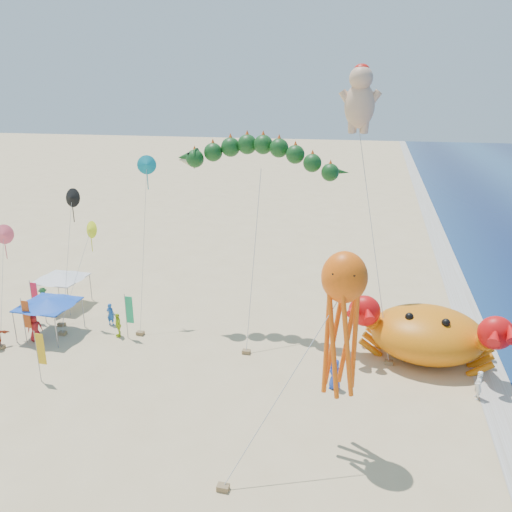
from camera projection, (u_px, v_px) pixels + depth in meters
The scene contains 11 objects.
ground at pixel (281, 373), 29.61m from camera, with size 320.00×320.00×0.00m, color #D1B784.
foam_strip at pixel (499, 401), 26.88m from camera, with size 320.00×320.00×0.00m, color silver.
crab_inflatable at pixel (427, 333), 30.62m from camera, with size 9.28×6.78×4.07m.
dragon_kite at pixel (259, 161), 32.12m from camera, with size 10.99×5.43×12.87m.
cherub_kite at pixel (360, 98), 31.48m from camera, with size 4.16×6.55×17.55m.
octopus_kite at pixel (342, 313), 21.57m from camera, with size 5.49×5.18×9.51m.
canopy_blue at pixel (48, 302), 33.54m from camera, with size 3.70×3.70×2.71m.
canopy_white at pixel (61, 276), 38.25m from camera, with size 3.55×3.55×2.71m.
feather_flags at pixel (58, 317), 32.31m from camera, with size 8.32×6.83×3.20m.
beachgoers at pixel (97, 326), 33.51m from camera, with size 31.18×7.57×1.88m.
small_kites at pixel (79, 220), 34.35m from camera, with size 9.67×8.51×11.83m.
Camera 1 is at (4.77, -25.61, 15.75)m, focal length 35.00 mm.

